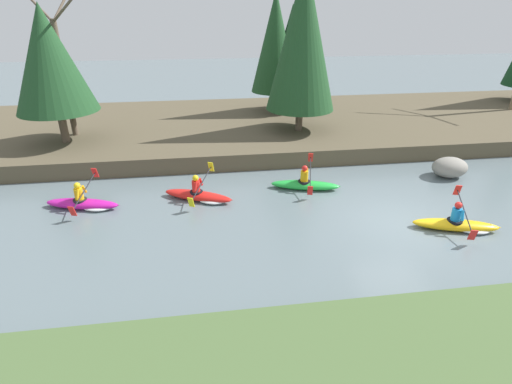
{
  "coord_description": "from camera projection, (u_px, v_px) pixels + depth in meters",
  "views": [
    {
      "loc": [
        -6.5,
        -10.92,
        6.75
      ],
      "look_at": [
        -4.66,
        1.98,
        0.55
      ],
      "focal_mm": 28.0,
      "sensor_mm": 36.0,
      "label": 1
    }
  ],
  "objects": [
    {
      "name": "kayaker_lead",
      "position": [
        459.0,
        224.0,
        13.01
      ],
      "size": [
        2.77,
        2.04,
        1.2
      ],
      "rotation": [
        0.0,
        0.0,
        -0.28
      ],
      "color": "yellow",
      "rests_on": "ground"
    },
    {
      "name": "conifer_tree_centre",
      "position": [
        292.0,
        48.0,
        23.01
      ],
      "size": [
        2.59,
        2.59,
        5.96
      ],
      "color": "brown",
      "rests_on": "riverbank_far"
    },
    {
      "name": "ground_plane",
      "position": [
        400.0,
        223.0,
        13.49
      ],
      "size": [
        90.0,
        90.0,
        0.0
      ],
      "primitive_type": "plane",
      "color": "slate"
    },
    {
      "name": "kayaker_middle",
      "position": [
        306.0,
        184.0,
        15.86
      ],
      "size": [
        2.78,
        2.04,
        1.2
      ],
      "rotation": [
        0.0,
        0.0,
        -0.26
      ],
      "color": "green",
      "rests_on": "ground"
    },
    {
      "name": "kayaker_trailing",
      "position": [
        201.0,
        195.0,
        14.97
      ],
      "size": [
        2.7,
        1.95,
        1.2
      ],
      "rotation": [
        0.0,
        0.0,
        -0.44
      ],
      "color": "red",
      "rests_on": "ground"
    },
    {
      "name": "conifer_tree_far_left",
      "position": [
        49.0,
        59.0,
        17.34
      ],
      "size": [
        3.57,
        3.57,
        6.04
      ],
      "color": "brown",
      "rests_on": "riverbank_far"
    },
    {
      "name": "conifer_tree_left",
      "position": [
        275.0,
        42.0,
        22.55
      ],
      "size": [
        2.71,
        2.71,
        6.7
      ],
      "color": "#7A664C",
      "rests_on": "riverbank_far"
    },
    {
      "name": "bare_tree_upstream",
      "position": [
        63.0,
        65.0,
        18.59
      ],
      "size": [
        3.91,
        3.86,
        7.12
      ],
      "color": "brown",
      "rests_on": "riverbank_far"
    },
    {
      "name": "riverbank_far",
      "position": [
        314.0,
        124.0,
        23.1
      ],
      "size": [
        44.0,
        11.25,
        0.77
      ],
      "color": "brown",
      "rests_on": "ground"
    },
    {
      "name": "boulder_midstream",
      "position": [
        450.0,
        167.0,
        16.92
      ],
      "size": [
        1.5,
        1.18,
        0.85
      ],
      "color": "gray",
      "rests_on": "ground"
    },
    {
      "name": "kayaker_far_back",
      "position": [
        85.0,
        203.0,
        14.39
      ],
      "size": [
        2.78,
        2.05,
        1.2
      ],
      "rotation": [
        0.0,
        0.0,
        -0.24
      ],
      "color": "#C61999",
      "rests_on": "ground"
    },
    {
      "name": "conifer_tree_mid_left",
      "position": [
        303.0,
        38.0,
        18.79
      ],
      "size": [
        3.4,
        3.4,
        7.86
      ],
      "color": "brown",
      "rests_on": "riverbank_far"
    }
  ]
}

